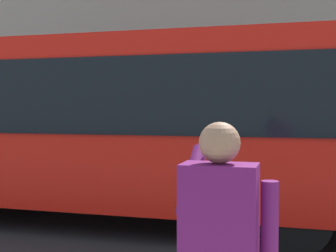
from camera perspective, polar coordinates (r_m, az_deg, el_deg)
ground_plane at (r=7.73m, az=2.61°, el=-12.20°), size 60.00×60.00×0.00m
red_bus at (r=7.91m, az=-7.09°, el=0.45°), size 9.05×2.54×3.08m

